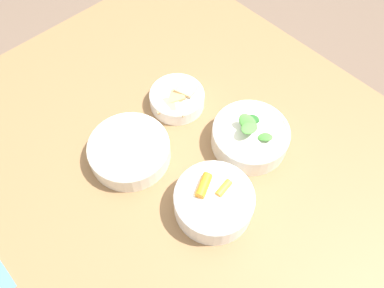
{
  "coord_description": "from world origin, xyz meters",
  "views": [
    {
      "loc": [
        -0.39,
        0.3,
        1.55
      ],
      "look_at": [
        -0.04,
        -0.03,
        0.78
      ],
      "focal_mm": 35.0,
      "sensor_mm": 36.0,
      "label": 1
    }
  ],
  "objects_px": {
    "bowl_carrots": "(214,201)",
    "bowl_cookies": "(177,98)",
    "bowl_beans_hotdog": "(129,151)",
    "bowl_greens": "(250,136)"
  },
  "relations": [
    {
      "from": "bowl_carrots",
      "to": "bowl_cookies",
      "type": "bearing_deg",
      "value": -26.54
    },
    {
      "from": "bowl_beans_hotdog",
      "to": "bowl_cookies",
      "type": "relative_size",
      "value": 1.32
    },
    {
      "from": "bowl_cookies",
      "to": "bowl_beans_hotdog",
      "type": "bearing_deg",
      "value": 102.81
    },
    {
      "from": "bowl_carrots",
      "to": "bowl_beans_hotdog",
      "type": "xyz_separation_m",
      "value": [
        0.23,
        0.05,
        -0.01
      ]
    },
    {
      "from": "bowl_carrots",
      "to": "bowl_greens",
      "type": "bearing_deg",
      "value": -71.75
    },
    {
      "from": "bowl_carrots",
      "to": "bowl_greens",
      "type": "xyz_separation_m",
      "value": [
        0.06,
        -0.19,
        -0.0
      ]
    },
    {
      "from": "bowl_greens",
      "to": "bowl_beans_hotdog",
      "type": "relative_size",
      "value": 0.96
    },
    {
      "from": "bowl_greens",
      "to": "bowl_cookies",
      "type": "relative_size",
      "value": 1.27
    },
    {
      "from": "bowl_greens",
      "to": "bowl_cookies",
      "type": "distance_m",
      "value": 0.22
    },
    {
      "from": "bowl_carrots",
      "to": "bowl_beans_hotdog",
      "type": "height_order",
      "value": "bowl_carrots"
    }
  ]
}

